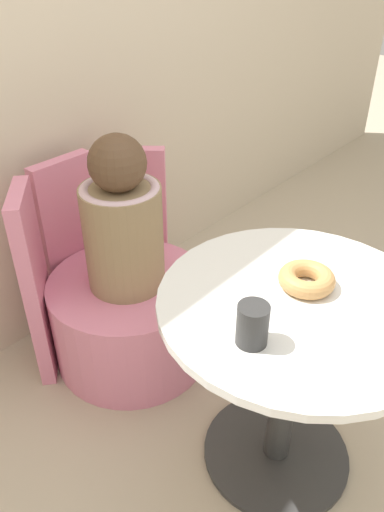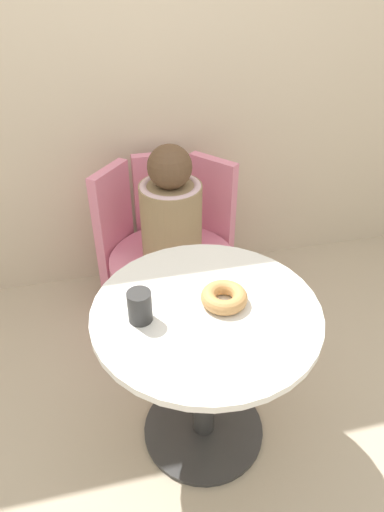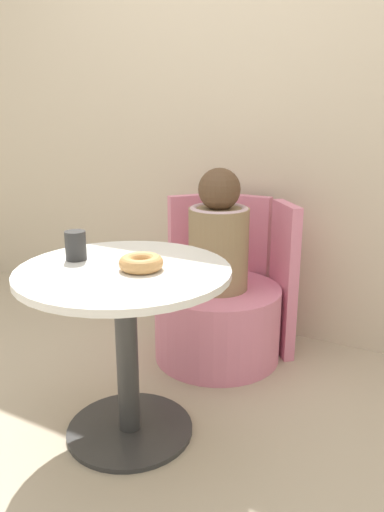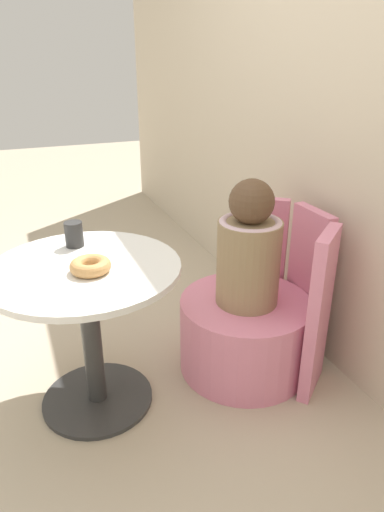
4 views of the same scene
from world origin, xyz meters
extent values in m
plane|color=#B7A88E|center=(0.00, 0.00, 0.00)|extent=(12.00, 12.00, 0.00)
cube|color=beige|center=(0.00, 1.13, 1.20)|extent=(6.00, 0.06, 2.40)
cylinder|color=#333333|center=(0.00, 0.02, 0.01)|extent=(0.46, 0.46, 0.02)
cylinder|color=#333333|center=(0.00, 0.02, 0.31)|extent=(0.08, 0.08, 0.59)
cylinder|color=white|center=(0.00, 0.02, 0.62)|extent=(0.72, 0.72, 0.02)
cylinder|color=pink|center=(0.02, 0.70, 0.17)|extent=(0.59, 0.59, 0.35)
cube|color=pink|center=(0.02, 1.02, 0.36)|extent=(0.25, 0.05, 0.73)
cube|color=pink|center=(0.27, 0.90, 0.36)|extent=(0.20, 0.22, 0.73)
cube|color=pink|center=(-0.22, 0.90, 0.36)|extent=(0.20, 0.22, 0.73)
cylinder|color=#937A56|center=(0.02, 0.70, 0.53)|extent=(0.27, 0.27, 0.37)
torus|color=beige|center=(0.02, 0.70, 0.71)|extent=(0.27, 0.27, 0.04)
sphere|color=brown|center=(0.02, 0.70, 0.80)|extent=(0.19, 0.19, 0.19)
torus|color=tan|center=(0.06, 0.03, 0.66)|extent=(0.15, 0.15, 0.05)
cylinder|color=#2D2D2D|center=(-0.20, 0.02, 0.68)|extent=(0.07, 0.07, 0.10)
camera|label=1|loc=(-0.92, -0.43, 1.42)|focal=35.00mm
camera|label=2|loc=(-0.29, -1.00, 1.59)|focal=32.00mm
camera|label=3|loc=(0.96, -1.26, 1.14)|focal=35.00mm
camera|label=4|loc=(1.56, -0.19, 1.35)|focal=32.00mm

